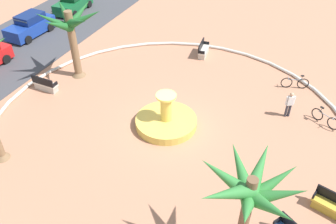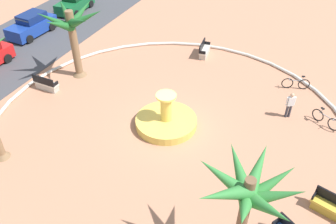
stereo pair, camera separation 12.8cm
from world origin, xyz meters
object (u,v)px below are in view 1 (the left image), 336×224
object	(u,v)px
bicycle_red_frame	(295,83)
person_cyclist_helmet	(290,103)
bench_north	(331,207)
palm_tree_near_fountain	(71,28)
parked_car_third	(30,26)
palm_tree_by_curb	(250,195)
fountain	(166,121)
parked_car_rightmost	(73,3)
bicycle_by_lamppost	(325,118)
bench_east	(203,51)
bench_southeast	(46,85)

from	to	relation	value
bicycle_red_frame	person_cyclist_helmet	bearing A→B (deg)	-179.02
bench_north	palm_tree_near_fountain	bearing A→B (deg)	73.49
palm_tree_near_fountain	parked_car_third	xyz separation A→B (m)	(3.51, 6.97, -2.56)
palm_tree_by_curb	parked_car_third	bearing A→B (deg)	59.39
fountain	parked_car_rightmost	size ratio (longest dim) A/B	0.81
bicycle_red_frame	parked_car_third	xyz separation A→B (m)	(-0.72, 20.15, 0.40)
bicycle_red_frame	fountain	bearing A→B (deg)	138.42
fountain	bicycle_red_frame	world-z (taller)	fountain
bicycle_by_lamppost	person_cyclist_helmet	bearing A→B (deg)	93.34
fountain	bench_east	size ratio (longest dim) A/B	2.03
bench_east	palm_tree_by_curb	bearing A→B (deg)	-155.78
parked_car_third	bicycle_red_frame	bearing A→B (deg)	-87.95
fountain	bench_north	bearing A→B (deg)	-105.42
parked_car_third	parked_car_rightmost	xyz separation A→B (m)	(5.35, -0.19, 0.00)
palm_tree_near_fountain	parked_car_rightmost	world-z (taller)	palm_tree_near_fountain
bench_southeast	parked_car_rightmost	world-z (taller)	parked_car_rightmost
fountain	parked_car_rightmost	distance (m)	18.04
palm_tree_by_curb	bicycle_by_lamppost	xyz separation A→B (m)	(9.53, -2.28, -3.21)
palm_tree_by_curb	bench_southeast	bearing A→B (deg)	66.53
bench_southeast	fountain	bearing A→B (deg)	-90.58
person_cyclist_helmet	bench_north	bearing A→B (deg)	-155.16
bicycle_by_lamppost	bench_southeast	bearing A→B (deg)	102.42
fountain	palm_tree_near_fountain	xyz separation A→B (m)	(2.35, 7.34, 3.04)
palm_tree_near_fountain	parked_car_third	bearing A→B (deg)	63.27
bench_east	parked_car_third	world-z (taller)	parked_car_third
bicycle_red_frame	palm_tree_by_curb	bearing A→B (deg)	178.82
person_cyclist_helmet	parked_car_third	world-z (taller)	parked_car_third
bench_southeast	parked_car_rightmost	bearing A→B (deg)	27.93
fountain	palm_tree_by_curb	bearing A→B (deg)	-136.61
fountain	parked_car_third	size ratio (longest dim) A/B	0.82
palm_tree_near_fountain	parked_car_rightmost	bearing A→B (deg)	37.41
parked_car_third	bench_east	bearing A→B (deg)	-79.95
palm_tree_near_fountain	palm_tree_by_curb	distance (m)	15.33
palm_tree_near_fountain	palm_tree_by_curb	size ratio (longest dim) A/B	1.02
bicycle_red_frame	parked_car_third	distance (m)	20.16
bench_north	bicycle_by_lamppost	distance (m)	6.05
bench_north	person_cyclist_helmet	xyz separation A→B (m)	(5.88, 2.72, 0.54)
bench_north	person_cyclist_helmet	bearing A→B (deg)	24.84
bench_east	bicycle_red_frame	bearing A→B (deg)	-104.19
palm_tree_by_curb	bench_east	size ratio (longest dim) A/B	2.80
palm_tree_by_curb	bench_north	world-z (taller)	palm_tree_by_curb
bench_north	bicycle_by_lamppost	size ratio (longest dim) A/B	1.11
palm_tree_near_fountain	bicycle_by_lamppost	distance (m)	15.54
person_cyclist_helmet	parked_car_rightmost	size ratio (longest dim) A/B	0.39
bench_north	parked_car_third	distance (m)	24.36
parked_car_rightmost	person_cyclist_helmet	bearing A→B (deg)	-111.07
palm_tree_near_fountain	person_cyclist_helmet	world-z (taller)	palm_tree_near_fountain
parked_car_third	fountain	bearing A→B (deg)	-112.28
bench_east	parked_car_third	distance (m)	13.74
palm_tree_near_fountain	bench_north	world-z (taller)	palm_tree_near_fountain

